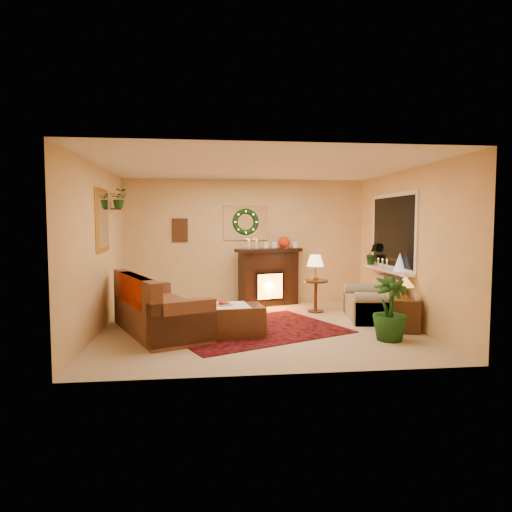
{
  "coord_description": "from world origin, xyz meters",
  "views": [
    {
      "loc": [
        -0.88,
        -7.23,
        1.73
      ],
      "look_at": [
        0.0,
        0.35,
        1.15
      ],
      "focal_mm": 32.0,
      "sensor_mm": 36.0,
      "label": 1
    }
  ],
  "objects": [
    {
      "name": "wall_right",
      "position": [
        2.5,
        0.0,
        1.3
      ],
      "size": [
        4.5,
        4.5,
        0.0
      ],
      "primitive_type": "plane",
      "color": "#EFD88C",
      "rests_on": "ground"
    },
    {
      "name": "mantel_mirror",
      "position": [
        0.0,
        2.23,
        1.7
      ],
      "size": [
        0.92,
        0.02,
        0.72
      ],
      "primitive_type": "cube",
      "color": "white",
      "rests_on": "wall_back"
    },
    {
      "name": "wall_art",
      "position": [
        -1.35,
        2.23,
        1.55
      ],
      "size": [
        0.32,
        0.03,
        0.48
      ],
      "primitive_type": "cube",
      "color": "#381E11",
      "rests_on": "wall_back"
    },
    {
      "name": "mantel_candle_b",
      "position": [
        0.2,
        1.99,
        1.26
      ],
      "size": [
        0.06,
        0.06,
        0.17
      ],
      "primitive_type": "cylinder",
      "color": "silver",
      "rests_on": "fireplace"
    },
    {
      "name": "side_table_round",
      "position": [
        1.24,
        1.19,
        0.33
      ],
      "size": [
        0.6,
        0.6,
        0.62
      ],
      "primitive_type": "cylinder",
      "rotation": [
        0.0,
        0.0,
        -0.34
      ],
      "color": "#562B1C",
      "rests_on": "floor"
    },
    {
      "name": "red_throw",
      "position": [
        -1.59,
        0.06,
        0.46
      ],
      "size": [
        0.81,
        1.31,
        0.02
      ],
      "primitive_type": "cube",
      "color": "red",
      "rests_on": "sofa"
    },
    {
      "name": "fireplace",
      "position": [
        0.46,
        2.04,
        0.55
      ],
      "size": [
        1.27,
        0.75,
        1.11
      ],
      "primitive_type": "cube",
      "rotation": [
        0.0,
        0.0,
        0.32
      ],
      "color": "black",
      "rests_on": "floor"
    },
    {
      "name": "hanging_plant",
      "position": [
        -2.34,
        1.05,
        1.97
      ],
      "size": [
        0.33,
        0.28,
        0.36
      ],
      "primitive_type": "imported",
      "color": "#194719",
      "rests_on": "wall_left"
    },
    {
      "name": "sofa",
      "position": [
        -1.55,
        -0.1,
        0.43
      ],
      "size": [
        1.7,
        2.33,
        0.92
      ],
      "primitive_type": "cube",
      "rotation": [
        0.0,
        0.0,
        0.4
      ],
      "color": "brown",
      "rests_on": "floor"
    },
    {
      "name": "fruit_bowl",
      "position": [
        -0.58,
        -0.44,
        0.45
      ],
      "size": [
        0.29,
        0.29,
        0.07
      ],
      "primitive_type": "cylinder",
      "color": "silver",
      "rests_on": "coffee_table"
    },
    {
      "name": "end_table_square",
      "position": [
        2.26,
        -0.48,
        0.27
      ],
      "size": [
        0.52,
        0.52,
        0.52
      ],
      "primitive_type": "cube",
      "rotation": [
        0.0,
        0.0,
        -0.29
      ],
      "color": "#542C1F",
      "rests_on": "floor"
    },
    {
      "name": "mantel_candle_a",
      "position": [
        0.05,
        2.0,
        1.26
      ],
      "size": [
        0.06,
        0.06,
        0.17
      ],
      "primitive_type": "cylinder",
      "color": "beige",
      "rests_on": "fireplace"
    },
    {
      "name": "floor_palm",
      "position": [
        1.81,
        -0.97,
        0.45
      ],
      "size": [
        1.64,
        1.64,
        2.78
      ],
      "primitive_type": "imported",
      "rotation": [
        0.0,
        0.0,
        0.06
      ],
      "color": "#1B3C1D",
      "rests_on": "floor"
    },
    {
      "name": "mini_tree",
      "position": [
        2.42,
        0.1,
        1.04
      ],
      "size": [
        0.21,
        0.21,
        0.32
      ],
      "primitive_type": "cone",
      "color": "white",
      "rests_on": "window_sill"
    },
    {
      "name": "lamp_tiffany",
      "position": [
        2.25,
        -0.49,
        0.74
      ],
      "size": [
        0.27,
        0.27,
        0.39
      ],
      "primitive_type": "cone",
      "color": "orange",
      "rests_on": "end_table_square"
    },
    {
      "name": "loveseat",
      "position": [
        2.06,
        0.49,
        0.42
      ],
      "size": [
        0.93,
        1.39,
        0.75
      ],
      "primitive_type": "cube",
      "rotation": [
        0.0,
        0.0,
        -0.15
      ],
      "color": "#A09787",
      "rests_on": "floor"
    },
    {
      "name": "wreath",
      "position": [
        0.0,
        2.19,
        1.72
      ],
      "size": [
        0.55,
        0.11,
        0.55
      ],
      "primitive_type": "torus",
      "rotation": [
        1.57,
        0.0,
        0.0
      ],
      "color": "#194719",
      "rests_on": "wall_back"
    },
    {
      "name": "window_frame",
      "position": [
        2.48,
        0.55,
        1.55
      ],
      "size": [
        0.03,
        1.86,
        1.36
      ],
      "primitive_type": "cube",
      "color": "white",
      "rests_on": "wall_right"
    },
    {
      "name": "lamp_cream",
      "position": [
        1.24,
        1.21,
        0.88
      ],
      "size": [
        0.32,
        0.32,
        0.49
      ],
      "primitive_type": "cone",
      "color": "beige",
      "rests_on": "side_table_round"
    },
    {
      "name": "coffee_table",
      "position": [
        -0.55,
        -0.46,
        0.21
      ],
      "size": [
        1.16,
        0.72,
        0.46
      ],
      "primitive_type": "cube",
      "rotation": [
        0.0,
        0.0,
        0.11
      ],
      "color": "#392619",
      "rests_on": "floor"
    },
    {
      "name": "ceiling",
      "position": [
        0.0,
        0.0,
        2.6
      ],
      "size": [
        5.0,
        5.0,
        0.0
      ],
      "primitive_type": "plane",
      "color": "white",
      "rests_on": "ground"
    },
    {
      "name": "gold_mirror",
      "position": [
        -2.48,
        0.3,
        1.75
      ],
      "size": [
        0.03,
        0.84,
        1.0
      ],
      "primitive_type": "cube",
      "color": "gold",
      "rests_on": "wall_left"
    },
    {
      "name": "wall_back",
      "position": [
        0.0,
        2.25,
        1.3
      ],
      "size": [
        5.0,
        5.0,
        0.0
      ],
      "primitive_type": "plane",
      "color": "#EFD88C",
      "rests_on": "ground"
    },
    {
      "name": "area_rug",
      "position": [
        -0.09,
        -0.1,
        0.01
      ],
      "size": [
        3.23,
        2.9,
        0.01
      ],
      "primitive_type": "cube",
      "rotation": [
        0.0,
        0.0,
        0.42
      ],
      "color": "#581512",
      "rests_on": "floor"
    },
    {
      "name": "sill_plant",
      "position": [
        2.38,
        1.27,
        1.08
      ],
      "size": [
        0.3,
        0.24,
        0.56
      ],
      "primitive_type": "imported",
      "color": "#265824",
      "rests_on": "window_sill"
    },
    {
      "name": "window_glass",
      "position": [
        2.47,
        0.55,
        1.55
      ],
      "size": [
        0.02,
        1.7,
        1.22
      ],
      "primitive_type": "cube",
      "color": "black",
      "rests_on": "wall_right"
    },
    {
      "name": "floor",
      "position": [
        0.0,
        0.0,
        0.0
      ],
      "size": [
        5.0,
        5.0,
        0.0
      ],
      "primitive_type": "plane",
      "color": "beige",
      "rests_on": "ground"
    },
    {
      "name": "wall_left",
      "position": [
        -2.5,
        0.0,
        1.3
      ],
      "size": [
        4.5,
        4.5,
        0.0
      ],
      "primitive_type": "plane",
      "color": "#EFD88C",
      "rests_on": "ground"
    },
    {
      "name": "window_sill",
      "position": [
        2.38,
        0.55,
        0.87
      ],
      "size": [
        0.22,
        1.86,
        0.04
      ],
      "primitive_type": "cube",
      "color": "white",
      "rests_on": "wall_right"
    },
    {
      "name": "wall_front",
      "position": [
        0.0,
        -2.25,
        1.3
      ],
      "size": [
        5.0,
        5.0,
        0.0
      ],
      "primitive_type": "plane",
      "color": "#EFD88C",
      "rests_on": "ground"
    },
    {
      "name": "poinsettia",
      "position": [
        0.78,
        2.02,
        1.3
      ],
      "size": [
        0.24,
        0.24,
        0.24
      ],
      "primitive_type": "sphere",
      "color": "red",
      "rests_on": "fireplace"
    }
  ]
}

